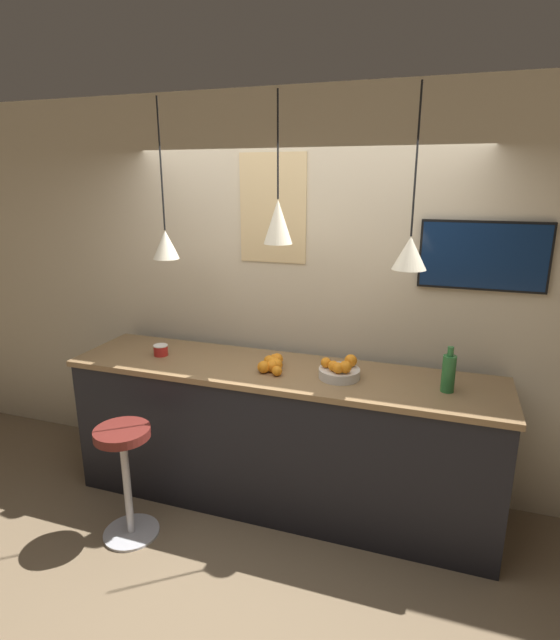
{
  "coord_description": "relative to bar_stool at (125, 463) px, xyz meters",
  "views": [
    {
      "loc": [
        1.03,
        -2.29,
        2.29
      ],
      "look_at": [
        0.0,
        0.74,
        1.38
      ],
      "focal_mm": 28.0,
      "sensor_mm": 36.0,
      "label": 1
    }
  ],
  "objects": [
    {
      "name": "wall_poster",
      "position": [
        0.62,
        1.1,
        1.55
      ],
      "size": [
        0.5,
        0.01,
        0.77
      ],
      "color": "#DBBC84"
    },
    {
      "name": "orange_pile",
      "position": [
        0.78,
        0.65,
        0.54
      ],
      "size": [
        0.18,
        0.29,
        0.09
      ],
      "color": "orange",
      "rests_on": "service_counter"
    },
    {
      "name": "pendant_lamp_right",
      "position": [
        1.64,
        0.63,
        1.34
      ],
      "size": [
        0.2,
        0.2,
        1.02
      ],
      "color": "black"
    },
    {
      "name": "juice_bottle",
      "position": [
        1.91,
        0.65,
        0.62
      ],
      "size": [
        0.08,
        0.08,
        0.29
      ],
      "color": "#286B33",
      "rests_on": "service_counter"
    },
    {
      "name": "service_counter",
      "position": [
        0.82,
        0.67,
        -0.02
      ],
      "size": [
        3.0,
        0.7,
        1.03
      ],
      "color": "black",
      "rests_on": "ground_plane"
    },
    {
      "name": "spread_jar",
      "position": [
        -0.1,
        0.65,
        0.54
      ],
      "size": [
        0.1,
        0.1,
        0.08
      ],
      "color": "red",
      "rests_on": "service_counter"
    },
    {
      "name": "back_wall",
      "position": [
        0.82,
        1.13,
        0.91
      ],
      "size": [
        8.0,
        0.06,
        2.9
      ],
      "color": "beige",
      "rests_on": "ground_plane"
    },
    {
      "name": "mounted_tv",
      "position": [
        2.06,
        1.08,
        1.28
      ],
      "size": [
        0.79,
        0.04,
        0.45
      ],
      "color": "black"
    },
    {
      "name": "fruit_bowl",
      "position": [
        1.25,
        0.64,
        0.55
      ],
      "size": [
        0.27,
        0.27,
        0.15
      ],
      "color": "beige",
      "rests_on": "service_counter"
    },
    {
      "name": "bar_stool",
      "position": [
        0.0,
        0.0,
        0.0
      ],
      "size": [
        0.37,
        0.37,
        0.78
      ],
      "color": "#B7B7BC",
      "rests_on": "ground_plane"
    },
    {
      "name": "ground_plane",
      "position": [
        0.82,
        -0.07,
        -0.54
      ],
      "size": [
        14.0,
        14.0,
        0.0
      ],
      "primitive_type": "plane",
      "color": "#756047"
    },
    {
      "name": "pendant_lamp_left",
      "position": [
        0.01,
        0.63,
        1.33
      ],
      "size": [
        0.18,
        0.18,
        1.04
      ],
      "color": "black"
    },
    {
      "name": "pendant_lamp_middle",
      "position": [
        0.82,
        0.63,
        1.5
      ],
      "size": [
        0.18,
        0.18,
        0.91
      ],
      "color": "black"
    }
  ]
}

